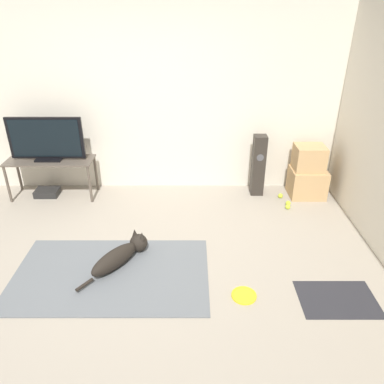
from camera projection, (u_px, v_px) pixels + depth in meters
name	position (u px, v px, depth m)	size (l,w,h in m)	color
ground_plane	(134.00, 277.00, 3.75)	(12.00, 12.00, 0.00)	#9E9384
wall_back	(148.00, 100.00, 5.03)	(8.00, 0.06, 2.55)	silver
area_rug	(110.00, 274.00, 3.77)	(1.96, 1.17, 0.01)	slate
dog	(120.00, 254.00, 3.89)	(0.61, 0.80, 0.25)	black
frisbee	(243.00, 295.00, 3.50)	(0.24, 0.24, 0.03)	yellow
cardboard_box_lower	(305.00, 182.00, 5.24)	(0.48, 0.41, 0.39)	tan
cardboard_box_upper	(307.00, 158.00, 5.08)	(0.40, 0.35, 0.34)	tan
floor_speaker	(257.00, 165.00, 5.18)	(0.17, 0.18, 0.86)	#2D2823
tv_stand	(49.00, 165.00, 5.08)	(1.16, 0.42, 0.55)	brown
tv	(44.00, 140.00, 4.92)	(0.99, 0.20, 0.59)	black
tennis_ball_by_boxes	(287.00, 203.00, 5.04)	(0.07, 0.07, 0.07)	#C6E033
tennis_ball_near_speaker	(286.00, 207.00, 4.95)	(0.07, 0.07, 0.07)	#C6E033
tennis_ball_loose_on_carpet	(279.00, 196.00, 5.23)	(0.07, 0.07, 0.07)	#C6E033
game_console	(46.00, 193.00, 5.28)	(0.32, 0.24, 0.09)	black
door_mat	(336.00, 299.00, 3.47)	(0.71, 0.50, 0.01)	#28282D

